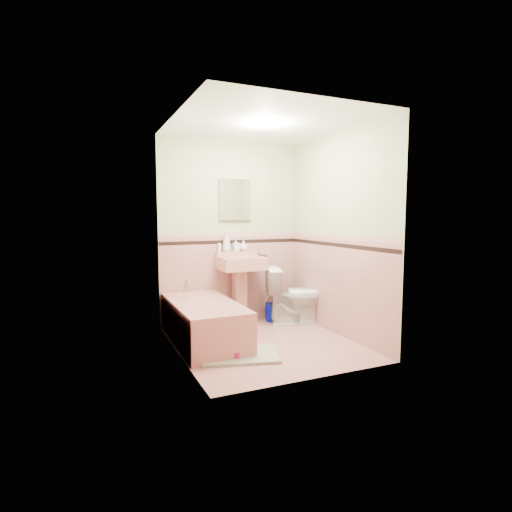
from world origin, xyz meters
name	(u,v)px	position (x,y,z in m)	size (l,w,h in m)	color
floor	(265,343)	(0.00, 0.00, 0.00)	(2.20, 2.20, 0.00)	tan
ceiling	(265,123)	(0.00, 0.00, 2.50)	(2.20, 2.20, 0.00)	white
wall_back	(231,232)	(0.00, 1.10, 1.25)	(2.50, 2.50, 0.00)	beige
wall_front	(318,242)	(0.00, -1.10, 1.25)	(2.50, 2.50, 0.00)	beige
wall_left	(177,238)	(-1.00, 0.00, 1.25)	(2.50, 2.50, 0.00)	beige
wall_right	(338,234)	(1.00, 0.00, 1.25)	(2.50, 2.50, 0.00)	beige
wainscot_back	(232,279)	(0.00, 1.09, 0.60)	(2.00, 2.00, 0.00)	tan
wainscot_front	(316,314)	(0.00, -1.09, 0.60)	(2.00, 2.00, 0.00)	tan
wainscot_left	(180,300)	(-0.99, 0.00, 0.60)	(2.20, 2.20, 0.00)	tan
wainscot_right	(336,286)	(0.99, 0.00, 0.60)	(2.20, 2.20, 0.00)	tan
accent_back	(232,242)	(0.00, 1.08, 1.12)	(2.00, 2.00, 0.00)	black
accent_front	(316,256)	(0.00, -1.08, 1.12)	(2.00, 2.00, 0.00)	black
accent_left	(179,251)	(-0.98, 0.00, 1.12)	(2.20, 2.20, 0.00)	black
accent_right	(337,245)	(0.98, 0.00, 1.12)	(2.20, 2.20, 0.00)	black
cap_back	(232,235)	(0.00, 1.08, 1.22)	(2.00, 2.00, 0.00)	tan
cap_front	(317,245)	(0.00, -1.08, 1.22)	(2.00, 2.00, 0.00)	tan
cap_left	(179,241)	(-0.98, 0.00, 1.22)	(2.20, 2.20, 0.00)	tan
cap_right	(337,237)	(0.98, 0.00, 1.22)	(2.20, 2.20, 0.00)	tan
bathtub	(204,323)	(-0.63, 0.33, 0.23)	(0.70, 1.50, 0.45)	tan
tub_faucet	(188,280)	(-0.63, 1.05, 0.63)	(0.04, 0.04, 0.12)	silver
sink	(241,291)	(0.05, 0.86, 0.46)	(0.59, 0.49, 0.93)	tan
sink_faucet	(237,254)	(0.05, 1.00, 0.95)	(0.02, 0.02, 0.10)	silver
medicine_cabinet	(235,200)	(0.05, 1.07, 1.70)	(0.45, 0.04, 0.56)	white
soap_dish	(263,253)	(0.47, 1.06, 0.95)	(0.13, 0.07, 0.04)	tan
soap_bottle_left	(227,242)	(-0.09, 1.04, 1.13)	(0.10, 0.10, 0.27)	#B2B2B2
soap_bottle_mid	(236,245)	(0.05, 1.04, 1.08)	(0.08, 0.08, 0.17)	#B2B2B2
soap_bottle_right	(243,246)	(0.16, 1.04, 1.06)	(0.11, 0.11, 0.15)	#B2B2B2
tube	(219,247)	(-0.20, 1.04, 1.05)	(0.04, 0.04, 0.12)	white
toilet	(295,295)	(0.75, 0.63, 0.39)	(0.44, 0.77, 0.79)	white
bucket	(273,312)	(0.53, 0.86, 0.13)	(0.25, 0.25, 0.25)	#030B98
bath_mat	(240,356)	(-0.43, -0.30, 0.02)	(0.80, 0.53, 0.03)	gray
shoe	(231,355)	(-0.55, -0.38, 0.06)	(0.15, 0.07, 0.06)	#BF1E59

